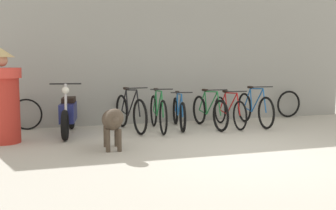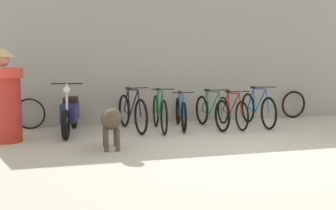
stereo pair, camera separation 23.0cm
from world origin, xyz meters
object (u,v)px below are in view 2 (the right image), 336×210
object	(u,v)px
person_in_robes	(5,96)
motorcycle	(70,113)
bicycle_0	(132,112)
stray_dog	(111,120)
bicycle_2	(181,113)
bicycle_1	(160,113)
bicycle_3	(211,112)
spare_tire_left	(293,104)
spare_tire_right	(30,114)
bicycle_5	(258,109)
bicycle_4	(232,112)

from	to	relation	value
person_in_robes	motorcycle	bearing A→B (deg)	-128.51
bicycle_0	stray_dog	size ratio (longest dim) A/B	1.50
bicycle_0	bicycle_2	world-z (taller)	bicycle_0
bicycle_0	bicycle_1	world-z (taller)	bicycle_0
bicycle_0	motorcycle	size ratio (longest dim) A/B	0.96
bicycle_3	motorcycle	size ratio (longest dim) A/B	0.91
bicycle_0	bicycle_2	distance (m)	1.08
bicycle_1	stray_dog	xyz separation A→B (m)	(-1.23, -1.60, 0.11)
stray_dog	spare_tire_left	xyz separation A→B (m)	(5.03, 2.49, -0.14)
spare_tire_right	bicycle_1	bearing A→B (deg)	-18.55
bicycle_0	bicycle_1	xyz separation A→B (m)	(0.56, -0.15, -0.01)
bicycle_0	person_in_robes	world-z (taller)	person_in_robes
bicycle_1	spare_tire_right	world-z (taller)	bicycle_1
bicycle_2	motorcycle	distance (m)	2.35
bicycle_5	spare_tire_left	size ratio (longest dim) A/B	2.51
bicycle_0	motorcycle	distance (m)	1.27
spare_tire_left	spare_tire_right	distance (m)	6.45
bicycle_2	stray_dog	size ratio (longest dim) A/B	1.41
bicycle_0	stray_dog	xyz separation A→B (m)	(-0.66, -1.75, 0.11)
motorcycle	spare_tire_right	bearing A→B (deg)	-125.95
bicycle_1	bicycle_5	xyz separation A→B (m)	(2.29, -0.01, -0.00)
bicycle_0	spare_tire_left	size ratio (longest dim) A/B	2.56
motorcycle	spare_tire_right	xyz separation A→B (m)	(-0.82, 0.81, -0.08)
bicycle_1	bicycle_5	world-z (taller)	bicycle_5
spare_tire_left	bicycle_3	bearing A→B (deg)	-161.32
bicycle_0	motorcycle	world-z (taller)	motorcycle
spare_tire_left	stray_dog	bearing A→B (deg)	-153.67
motorcycle	bicycle_4	bearing A→B (deg)	97.53
bicycle_3	bicycle_4	xyz separation A→B (m)	(0.49, 0.01, -0.01)
bicycle_3	bicycle_5	xyz separation A→B (m)	(1.12, -0.00, 0.02)
bicycle_1	bicycle_4	xyz separation A→B (m)	(1.66, 0.00, -0.03)
bicycle_0	bicycle_4	distance (m)	2.23
bicycle_1	spare_tire_left	xyz separation A→B (m)	(3.80, 0.88, -0.02)
bicycle_1	person_in_robes	size ratio (longest dim) A/B	1.06
bicycle_3	spare_tire_right	distance (m)	3.92
bicycle_2	bicycle_5	size ratio (longest dim) A/B	0.96
bicycle_3	spare_tire_left	bearing A→B (deg)	105.78
bicycle_2	motorcycle	size ratio (longest dim) A/B	0.90
person_in_robes	bicycle_2	bearing A→B (deg)	-143.32
bicycle_3	bicycle_5	world-z (taller)	bicycle_5
bicycle_4	person_in_robes	size ratio (longest dim) A/B	0.99
bicycle_5	person_in_robes	world-z (taller)	person_in_robes
person_in_robes	bicycle_5	bearing A→B (deg)	-148.03
bicycle_2	person_in_robes	xyz separation A→B (m)	(-3.48, -0.57, 0.49)
bicycle_2	bicycle_3	world-z (taller)	bicycle_3
stray_dog	spare_tire_left	distance (m)	5.61
bicycle_5	spare_tire_right	size ratio (longest dim) A/B	2.64
bicycle_1	motorcycle	world-z (taller)	motorcycle
person_in_robes	spare_tire_left	xyz separation A→B (m)	(6.77, 1.31, -0.47)
bicycle_5	spare_tire_left	xyz separation A→B (m)	(1.51, 0.89, -0.02)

